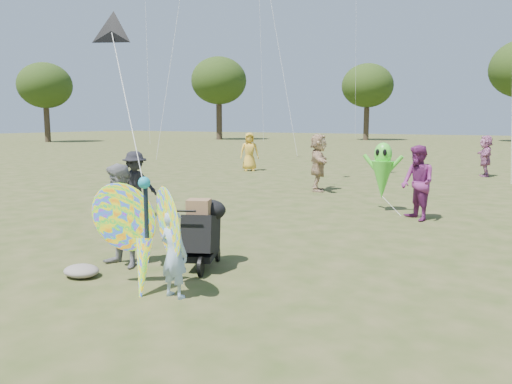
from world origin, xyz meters
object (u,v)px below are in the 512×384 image
crowd_d (318,162)px  jogging_stroller (203,229)px  alien_kite (382,173)px  crowd_e (418,183)px  crowd_j (485,156)px  child_girl (174,254)px  crowd_b (135,185)px  butterfly_kite (144,235)px  crowd_g (249,152)px  adult_man (121,216)px

crowd_d → jogging_stroller: crowd_d is taller
jogging_stroller → alien_kite: 6.30m
crowd_e → crowd_j: crowd_e is taller
child_girl → crowd_b: crowd_b is taller
crowd_b → alien_kite: 6.06m
crowd_b → alien_kite: (4.79, 3.70, 0.18)m
crowd_j → jogging_stroller: (-2.55, -16.18, -0.23)m
crowd_j → crowd_e: bearing=-13.4°
crowd_j → butterfly_kite: crowd_j is taller
crowd_d → crowd_b: bearing=140.6°
child_girl → crowd_g: bearing=-58.7°
child_girl → adult_man: adult_man is taller
child_girl → alien_kite: 7.50m
crowd_d → crowd_e: crowd_d is taller
alien_kite → child_girl: bearing=-94.8°
crowd_b → butterfly_kite: (3.72, -3.81, -0.00)m
crowd_b → butterfly_kite: butterfly_kite is taller
adult_man → crowd_g: (-5.91, 14.04, 0.06)m
crowd_g → alien_kite: (8.09, -7.24, 0.10)m
crowd_b → crowd_e: crowd_e is taller
crowd_e → child_girl: bearing=-56.8°
child_girl → crowd_e: size_ratio=0.66×
crowd_d → alien_kite: 3.88m
crowd_g → jogging_stroller: size_ratio=1.52×
crowd_d → alien_kite: crowd_d is taller
crowd_e → jogging_stroller: crowd_e is taller
crowd_e → crowd_j: bearing=134.2°
crowd_e → crowd_g: (-9.10, 7.95, 0.00)m
butterfly_kite → crowd_g: bearing=115.5°
adult_man → crowd_e: 6.88m
adult_man → crowd_b: 4.06m
crowd_b → butterfly_kite: 5.32m
crowd_e → crowd_g: crowd_g is taller
crowd_g → crowd_j: 9.96m
jogging_stroller → crowd_e: bearing=46.2°
adult_man → child_girl: bearing=-18.1°
adult_man → alien_kite: size_ratio=0.93×
crowd_d → crowd_j: 8.50m
child_girl → butterfly_kite: (-0.45, -0.04, 0.21)m
crowd_d → crowd_j: (4.31, 7.32, -0.09)m
crowd_b → adult_man: bearing=-115.6°
crowd_b → jogging_stroller: size_ratio=1.38×
crowd_g → jogging_stroller: crowd_g is taller
crowd_d → jogging_stroller: bearing=169.0°
adult_man → crowd_g: size_ratio=0.93×
crowd_d → crowd_j: crowd_d is taller
jogging_stroller → butterfly_kite: (-0.01, -1.30, 0.17)m
child_girl → crowd_d: size_ratio=0.61×
crowd_e → crowd_g: size_ratio=1.00×
child_girl → crowd_d: bearing=-73.3°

